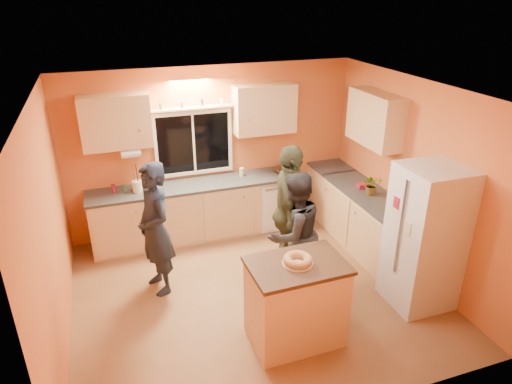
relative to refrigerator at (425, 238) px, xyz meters
name	(u,v)px	position (x,y,z in m)	size (l,w,h in m)	color
ground	(254,292)	(-1.89, 0.80, -0.90)	(4.50, 4.50, 0.00)	brown
room_shell	(252,164)	(-1.77, 1.21, 0.72)	(4.54, 4.04, 2.61)	#D15A35
back_counter	(220,207)	(-1.88, 2.50, -0.45)	(4.23, 0.62, 0.90)	#E0A475
right_counter	(367,222)	(0.06, 1.30, -0.45)	(0.62, 1.84, 0.90)	#E0A475
refrigerator	(425,238)	(0.00, 0.00, 0.00)	(0.72, 0.70, 1.80)	silver
island	(296,302)	(-1.73, -0.15, -0.40)	(1.04, 0.72, 0.99)	#E0A475
bundt_pastry	(298,260)	(-1.73, -0.15, 0.14)	(0.31, 0.31, 0.09)	#B57D4A
person_left	(155,229)	(-3.02, 1.30, -0.03)	(0.64, 0.42, 1.75)	black
person_center	(294,234)	(-1.38, 0.73, -0.09)	(0.79, 0.62, 1.63)	black
person_right	(289,213)	(-1.30, 1.10, 0.02)	(1.08, 0.45, 1.84)	#313421
mixing_bowl	(285,170)	(-0.80, 2.47, 0.04)	(0.35, 0.35, 0.09)	#321C10
utensil_crock	(137,186)	(-3.11, 2.49, 0.09)	(0.14, 0.14, 0.17)	beige
potted_plant	(372,185)	(0.07, 1.30, 0.15)	(0.27, 0.23, 0.30)	gray
red_box	(363,186)	(0.08, 1.53, 0.04)	(0.16, 0.12, 0.07)	maroon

